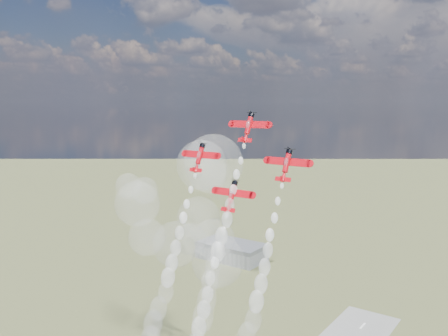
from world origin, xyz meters
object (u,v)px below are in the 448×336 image
at_px(hangar, 232,251).
at_px(plane_slot, 232,195).
at_px(plane_right, 286,164).
at_px(plane_left, 199,157).
at_px(plane_lead, 248,127).

height_order(hangar, plane_slot, plane_slot).
bearing_deg(plane_right, plane_slot, -163.94).
bearing_deg(plane_slot, plane_left, 163.94).
distance_m(plane_lead, plane_left, 18.86).
distance_m(plane_lead, plane_right, 18.86).
xyz_separation_m(plane_left, plane_slot, (15.45, -4.45, -9.86)).
xyz_separation_m(plane_lead, plane_slot, (0.00, -8.89, -19.71)).
xyz_separation_m(hangar, plane_lead, (121.49, -169.90, 106.79)).
distance_m(plane_left, plane_slot, 18.86).
bearing_deg(plane_lead, plane_right, -16.06).
bearing_deg(plane_left, plane_right, 0.00).
height_order(plane_lead, plane_left, plane_lead).
relative_size(plane_right, plane_slot, 1.00).
xyz_separation_m(plane_left, plane_right, (30.89, 0.00, 0.00)).
relative_size(plane_left, plane_right, 1.00).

